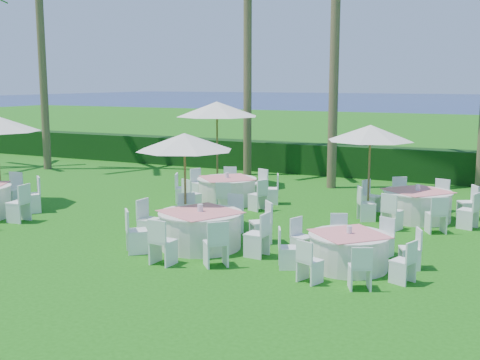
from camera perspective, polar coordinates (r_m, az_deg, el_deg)
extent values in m
plane|color=#195E10|center=(13.80, -9.90, -6.24)|extent=(120.00, 120.00, 0.00)
cube|color=black|center=(24.27, 6.71, 2.02)|extent=(34.00, 1.00, 1.20)
cube|color=white|center=(16.89, -20.28, -2.07)|extent=(0.51, 0.51, 1.00)
cube|color=white|center=(17.97, -19.17, -1.35)|extent=(0.66, 0.66, 1.00)
cube|color=white|center=(18.98, -20.83, -0.89)|extent=(0.51, 0.51, 1.00)
cylinder|color=silver|center=(13.47, -3.77, -4.79)|extent=(1.81, 1.81, 0.78)
cylinder|color=silver|center=(13.38, -3.79, -3.12)|extent=(1.88, 1.88, 0.03)
cube|color=#EE7D7F|center=(13.37, -3.79, -3.01)|extent=(1.95, 1.95, 0.01)
cylinder|color=silver|center=(13.36, -3.79, -2.66)|extent=(0.13, 0.13, 0.17)
cube|color=white|center=(13.82, 1.97, -4.08)|extent=(0.62, 0.62, 0.94)
cube|color=white|center=(14.63, -0.80, -3.31)|extent=(0.46, 0.46, 0.94)
cube|color=white|center=(14.80, -4.96, -3.20)|extent=(0.62, 0.62, 0.94)
cube|color=white|center=(14.24, -8.58, -3.77)|extent=(0.46, 0.46, 0.94)
cube|color=white|center=(13.23, -9.77, -4.82)|extent=(0.62, 0.62, 0.94)
cube|color=white|center=(12.33, -7.31, -5.81)|extent=(0.46, 0.46, 0.94)
cube|color=white|center=(12.12, -2.32, -6.00)|extent=(0.62, 0.62, 0.94)
cube|color=white|center=(12.77, 1.60, -5.20)|extent=(0.46, 0.46, 0.94)
cylinder|color=silver|center=(12.19, 10.27, -6.72)|extent=(1.54, 1.54, 0.67)
cylinder|color=silver|center=(12.10, 10.32, -5.15)|extent=(1.61, 1.61, 0.03)
cube|color=#EE7D7F|center=(12.09, 10.32, -5.04)|extent=(1.76, 1.76, 0.01)
cylinder|color=silver|center=(12.07, 10.33, -4.65)|extent=(0.11, 0.11, 0.14)
cube|color=white|center=(12.43, 15.81, -6.30)|extent=(0.50, 0.50, 0.80)
cube|color=white|center=(13.14, 13.36, -5.34)|extent=(0.48, 0.48, 0.80)
cube|color=white|center=(13.32, 9.44, -5.01)|extent=(0.50, 0.50, 0.80)
cube|color=white|center=(12.88, 5.90, -5.43)|extent=(0.48, 0.48, 0.80)
cube|color=white|center=(12.04, 4.57, -6.48)|extent=(0.50, 0.50, 0.80)
cube|color=white|center=(11.25, 6.66, -7.65)|extent=(0.48, 0.48, 0.80)
cube|color=white|center=(11.04, 11.30, -8.12)|extent=(0.50, 0.50, 0.80)
cube|color=white|center=(11.55, 15.18, -7.48)|extent=(0.48, 0.48, 0.80)
cylinder|color=silver|center=(18.24, -1.24, -1.07)|extent=(1.72, 1.72, 0.75)
cylinder|color=silver|center=(18.17, -1.24, 0.12)|extent=(1.80, 1.80, 0.03)
cube|color=#EE7D7F|center=(18.17, -1.25, 0.19)|extent=(1.97, 1.97, 0.01)
cylinder|color=silver|center=(18.15, -1.25, 0.46)|extent=(0.12, 0.12, 0.16)
cube|color=white|center=(18.18, 3.00, -0.88)|extent=(0.55, 0.55, 0.90)
cube|color=white|center=(19.12, 1.80, -0.36)|extent=(0.55, 0.55, 0.90)
cube|color=white|center=(19.55, -0.98, -0.14)|extent=(0.55, 0.55, 0.90)
cube|color=white|center=(19.24, -3.88, -0.31)|extent=(0.55, 0.55, 0.90)
cube|color=white|center=(18.36, -5.44, -0.81)|extent=(0.55, 0.55, 0.90)
cube|color=white|center=(17.38, -4.59, -1.37)|extent=(0.55, 0.55, 0.90)
cube|color=white|center=(16.90, -1.55, -1.65)|extent=(0.55, 0.55, 0.90)
cube|color=white|center=(17.25, 1.71, -1.43)|extent=(0.55, 0.55, 0.90)
cylinder|color=silver|center=(16.76, 16.44, -2.38)|extent=(1.75, 1.75, 0.76)
cylinder|color=silver|center=(16.68, 16.50, -1.06)|extent=(1.83, 1.83, 0.03)
cube|color=#EE7D7F|center=(16.68, 16.51, -0.98)|extent=(1.99, 1.99, 0.01)
cylinder|color=silver|center=(16.67, 16.52, -0.69)|extent=(0.12, 0.12, 0.16)
cube|color=white|center=(17.24, 20.76, -2.03)|extent=(0.58, 0.58, 0.91)
cube|color=white|center=(17.97, 18.36, -1.45)|extent=(0.53, 0.53, 0.91)
cube|color=white|center=(18.02, 15.03, -1.26)|extent=(0.58, 0.58, 0.91)
cube|color=white|center=(17.36, 12.39, -1.55)|extent=(0.53, 0.53, 0.91)
cube|color=white|center=(16.34, 11.91, -2.21)|extent=(0.58, 0.58, 0.91)
cube|color=white|center=(15.54, 14.24, -2.90)|extent=(0.53, 0.53, 0.91)
cube|color=white|center=(15.48, 18.11, -3.12)|extent=(0.58, 0.58, 0.91)
cube|color=white|center=(16.21, 20.81, -2.72)|extent=(0.53, 0.53, 0.91)
cylinder|color=brown|center=(14.80, -5.22, -0.44)|extent=(0.06, 0.06, 2.34)
cone|color=silver|center=(14.66, -5.29, 3.62)|extent=(2.40, 2.40, 0.42)
sphere|color=brown|center=(14.64, -5.29, 4.19)|extent=(0.09, 0.09, 0.09)
cylinder|color=brown|center=(21.17, -2.18, 3.27)|extent=(0.07, 0.07, 2.86)
cone|color=silver|center=(21.07, -2.20, 6.75)|extent=(2.93, 2.93, 0.51)
sphere|color=brown|center=(21.06, -2.21, 7.23)|extent=(0.11, 0.11, 0.11)
cylinder|color=brown|center=(16.92, 12.13, 0.74)|extent=(0.06, 0.06, 2.41)
cone|color=silver|center=(16.79, 12.26, 4.39)|extent=(2.36, 2.36, 0.43)
sphere|color=brown|center=(16.78, 12.28, 4.90)|extent=(0.10, 0.10, 0.10)
cylinder|color=brown|center=(26.49, -18.34, 12.48)|extent=(0.32, 0.32, 10.66)
cylinder|color=brown|center=(23.62, 0.72, 11.24)|extent=(0.32, 0.32, 8.90)
cylinder|color=brown|center=(21.05, 9.06, 15.96)|extent=(0.32, 0.32, 12.27)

